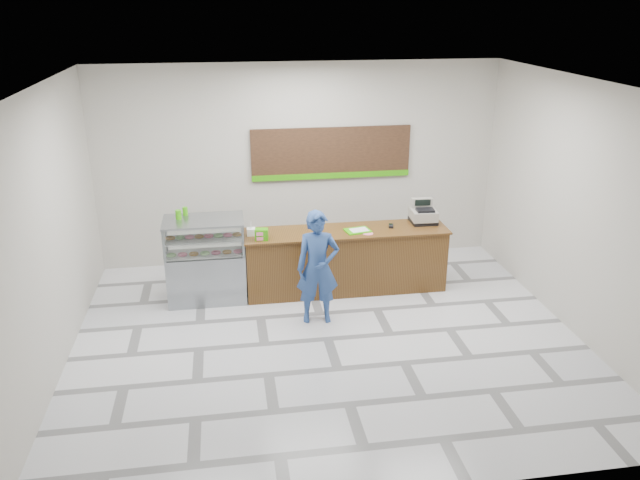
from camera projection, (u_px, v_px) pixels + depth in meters
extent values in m
plane|color=silver|center=(328.00, 339.00, 8.75)|extent=(7.00, 7.00, 0.00)
plane|color=beige|center=(300.00, 165.00, 10.88)|extent=(7.00, 0.00, 7.00)
plane|color=silver|center=(329.00, 84.00, 7.48)|extent=(7.00, 7.00, 0.00)
cube|color=brown|center=(346.00, 261.00, 10.08)|extent=(3.20, 0.70, 1.00)
cube|color=brown|center=(346.00, 231.00, 9.89)|extent=(3.26, 0.76, 0.03)
cube|color=gray|center=(207.00, 275.00, 9.79)|extent=(1.20, 0.70, 0.80)
cube|color=white|center=(204.00, 237.00, 9.56)|extent=(1.20, 0.70, 0.50)
cube|color=gray|center=(203.00, 221.00, 9.46)|extent=(1.22, 0.72, 0.03)
cube|color=silver|center=(205.00, 251.00, 9.64)|extent=(1.14, 0.64, 0.02)
cube|color=silver|center=(204.00, 236.00, 9.55)|extent=(1.14, 0.64, 0.02)
torus|color=#9DDE82|center=(172.00, 253.00, 9.46)|extent=(0.15, 0.15, 0.05)
torus|color=pink|center=(183.00, 252.00, 9.49)|extent=(0.15, 0.15, 0.05)
torus|color=#AC732E|center=(194.00, 252.00, 9.51)|extent=(0.15, 0.15, 0.05)
torus|color=#9DDE82|center=(205.00, 251.00, 9.54)|extent=(0.15, 0.15, 0.05)
torus|color=pink|center=(216.00, 250.00, 9.56)|extent=(0.15, 0.15, 0.05)
torus|color=#AC732E|center=(227.00, 250.00, 9.58)|extent=(0.15, 0.15, 0.05)
torus|color=pink|center=(238.00, 249.00, 9.61)|extent=(0.15, 0.15, 0.05)
torus|color=#AC732E|center=(171.00, 235.00, 9.52)|extent=(0.15, 0.15, 0.05)
torus|color=#9DDE82|center=(180.00, 234.00, 9.54)|extent=(0.15, 0.15, 0.05)
torus|color=pink|center=(190.00, 234.00, 9.56)|extent=(0.15, 0.15, 0.05)
torus|color=#AC732E|center=(199.00, 233.00, 9.58)|extent=(0.15, 0.15, 0.05)
torus|color=pink|center=(209.00, 233.00, 9.60)|extent=(0.15, 0.15, 0.05)
torus|color=#9DDE82|center=(218.00, 232.00, 9.62)|extent=(0.15, 0.15, 0.05)
torus|color=pink|center=(227.00, 232.00, 9.64)|extent=(0.15, 0.15, 0.05)
torus|color=#AC732E|center=(237.00, 231.00, 9.66)|extent=(0.15, 0.15, 0.05)
cube|color=black|center=(331.00, 153.00, 10.85)|extent=(2.80, 0.05, 0.90)
cube|color=#369F0A|center=(331.00, 176.00, 10.97)|extent=(2.80, 0.02, 0.10)
cube|color=black|center=(423.00, 221.00, 10.21)|extent=(0.40, 0.40, 0.06)
cube|color=gray|center=(423.00, 214.00, 10.17)|extent=(0.42, 0.44, 0.16)
cube|color=black|center=(425.00, 210.00, 10.06)|extent=(0.29, 0.21, 0.04)
cube|color=gray|center=(422.00, 203.00, 10.23)|extent=(0.35, 0.12, 0.16)
cube|color=black|center=(423.00, 203.00, 10.17)|extent=(0.26, 0.03, 0.10)
cube|color=black|center=(391.00, 226.00, 10.02)|extent=(0.11, 0.16, 0.04)
cube|color=#36BD07|center=(358.00, 231.00, 9.84)|extent=(0.44, 0.35, 0.02)
cube|color=white|center=(359.00, 230.00, 9.84)|extent=(0.31, 0.24, 0.00)
cube|color=white|center=(251.00, 232.00, 9.66)|extent=(0.13, 0.13, 0.11)
cylinder|color=silver|center=(251.00, 231.00, 9.67)|extent=(0.08, 0.08, 0.11)
cube|color=#369F0A|center=(262.00, 234.00, 9.47)|extent=(0.21, 0.16, 0.17)
cylinder|color=pink|center=(368.00, 234.00, 9.74)|extent=(0.16, 0.16, 0.00)
cylinder|color=#369F0A|center=(178.00, 215.00, 9.46)|extent=(0.09, 0.09, 0.14)
cylinder|color=#369F0A|center=(185.00, 211.00, 9.63)|extent=(0.08, 0.08, 0.12)
imported|color=#294888|center=(318.00, 267.00, 8.97)|extent=(0.64, 0.45, 1.69)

